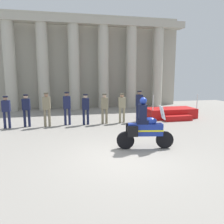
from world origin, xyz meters
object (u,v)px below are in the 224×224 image
object	(u,v)px
officer_in_row_5	(104,106)
officer_in_row_6	(122,106)
reviewing_stand	(171,113)
officer_in_row_0	(6,109)
officer_in_row_1	(26,108)
officer_in_row_4	(86,107)
motorcycle_with_rider	(143,127)
officer_in_row_2	(47,107)
officer_in_row_7	(139,104)
officer_in_row_3	(67,106)

from	to	relation	value
officer_in_row_5	officer_in_row_6	world-z (taller)	officer_in_row_5
officer_in_row_5	reviewing_stand	bearing A→B (deg)	-164.63
officer_in_row_0	officer_in_row_1	bearing A→B (deg)	-166.54
officer_in_row_0	officer_in_row_4	distance (m)	3.95
officer_in_row_1	motorcycle_with_rider	size ratio (longest dim) A/B	0.81
officer_in_row_2	officer_in_row_5	bearing A→B (deg)	-173.87
officer_in_row_0	officer_in_row_6	bearing A→B (deg)	-173.93
officer_in_row_1	motorcycle_with_rider	xyz separation A→B (m)	(4.62, -4.64, -0.20)
reviewing_stand	officer_in_row_0	size ratio (longest dim) A/B	1.85
officer_in_row_2	officer_in_row_7	xyz separation A→B (m)	(5.08, 0.18, -0.00)
reviewing_stand	officer_in_row_2	size ratio (longest dim) A/B	1.71
officer_in_row_1	officer_in_row_5	bearing A→B (deg)	-176.51
officer_in_row_1	officer_in_row_7	world-z (taller)	officer_in_row_7
officer_in_row_5	officer_in_row_0	bearing A→B (deg)	5.37
officer_in_row_4	officer_in_row_6	size ratio (longest dim) A/B	1.01
officer_in_row_0	officer_in_row_7	size ratio (longest dim) A/B	0.92
officer_in_row_2	officer_in_row_7	world-z (taller)	officer_in_row_2
reviewing_stand	officer_in_row_0	world-z (taller)	officer_in_row_0
officer_in_row_5	officer_in_row_7	world-z (taller)	officer_in_row_7
officer_in_row_6	motorcycle_with_rider	xyz separation A→B (m)	(-0.44, -4.55, -0.17)
officer_in_row_0	officer_in_row_4	xyz separation A→B (m)	(3.95, -0.04, 0.01)
officer_in_row_2	officer_in_row_5	xyz separation A→B (m)	(3.03, 0.02, -0.07)
officer_in_row_0	officer_in_row_2	world-z (taller)	officer_in_row_2
officer_in_row_1	officer_in_row_2	world-z (taller)	officer_in_row_2
reviewing_stand	officer_in_row_5	bearing A→B (deg)	-170.31
officer_in_row_6	motorcycle_with_rider	world-z (taller)	motorcycle_with_rider
officer_in_row_0	officer_in_row_4	bearing A→B (deg)	-174.97
officer_in_row_3	motorcycle_with_rider	size ratio (longest dim) A/B	0.85
officer_in_row_3	officer_in_row_7	world-z (taller)	same
officer_in_row_0	officer_in_row_3	xyz separation A→B (m)	(2.98, 0.13, 0.08)
officer_in_row_1	officer_in_row_7	bearing A→B (deg)	-174.34
officer_in_row_4	officer_in_row_7	xyz separation A→B (m)	(3.08, 0.17, 0.07)
reviewing_stand	motorcycle_with_rider	distance (m)	6.46
officer_in_row_5	officer_in_row_7	distance (m)	2.05
officer_in_row_2	officer_in_row_3	xyz separation A→B (m)	(1.03, 0.18, -0.00)
officer_in_row_5	officer_in_row_6	distance (m)	1.01
officer_in_row_0	officer_in_row_7	bearing A→B (deg)	-173.29
officer_in_row_6	officer_in_row_1	bearing A→B (deg)	4.70
officer_in_row_1	officer_in_row_6	distance (m)	5.06
officer_in_row_4	officer_in_row_7	bearing A→B (deg)	-171.15
officer_in_row_7	reviewing_stand	bearing A→B (deg)	-159.94
officer_in_row_0	officer_in_row_7	distance (m)	7.03
officer_in_row_6	officer_in_row_4	bearing A→B (deg)	8.08
officer_in_row_4	motorcycle_with_rider	size ratio (longest dim) A/B	0.79
officer_in_row_0	officer_in_row_5	xyz separation A→B (m)	(4.98, -0.03, 0.01)
officer_in_row_1	officer_in_row_3	xyz separation A→B (m)	(2.05, -0.00, 0.05)
officer_in_row_0	officer_in_row_3	size ratio (longest dim) A/B	0.92
officer_in_row_3	officer_in_row_4	distance (m)	0.99
reviewing_stand	officer_in_row_6	distance (m)	3.47
motorcycle_with_rider	officer_in_row_5	bearing A→B (deg)	107.44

